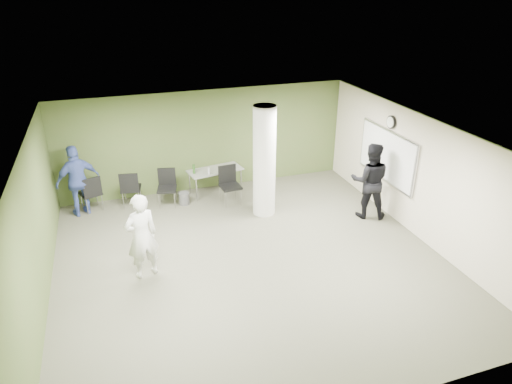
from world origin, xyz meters
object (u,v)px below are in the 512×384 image
object	(u,v)px
folding_table	(214,171)
woman_white	(142,236)
man_blue	(78,181)
man_black	(370,181)
chair_back_left	(91,191)

from	to	relation	value
folding_table	woman_white	bearing A→B (deg)	-134.07
folding_table	man_blue	world-z (taller)	man_blue
folding_table	man_black	distance (m)	4.17
folding_table	woman_white	world-z (taller)	woman_white
chair_back_left	woman_white	world-z (taller)	woman_white
woman_white	man_black	size ratio (longest dim) A/B	0.93
man_blue	folding_table	bearing A→B (deg)	162.18
man_black	chair_back_left	bearing A→B (deg)	5.07
man_black	man_blue	xyz separation A→B (m)	(-6.80, 2.38, -0.05)
folding_table	man_blue	bearing A→B (deg)	172.45
folding_table	man_black	bearing A→B (deg)	-47.30
folding_table	man_blue	xyz separation A→B (m)	(-3.49, -0.14, 0.27)
folding_table	chair_back_left	distance (m)	3.23
chair_back_left	man_blue	distance (m)	0.44
man_black	man_blue	size ratio (longest dim) A/B	1.05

